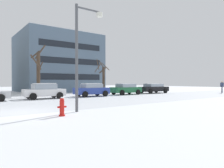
% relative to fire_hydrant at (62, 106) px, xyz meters
% --- Properties ---
extents(ground_plane, '(120.00, 120.00, 0.00)m').
position_rel_fire_hydrant_xyz_m(ground_plane, '(-1.35, 2.39, -0.47)').
color(ground_plane, white).
extents(road_surface, '(80.00, 8.49, 0.00)m').
position_rel_fire_hydrant_xyz_m(road_surface, '(-1.35, 5.63, -0.46)').
color(road_surface, silver).
rests_on(road_surface, ground).
extents(fire_hydrant, '(0.44, 0.30, 0.93)m').
position_rel_fire_hydrant_xyz_m(fire_hydrant, '(0.00, 0.00, 0.00)').
color(fire_hydrant, red).
rests_on(fire_hydrant, ground).
extents(street_lamp, '(1.75, 0.36, 5.90)m').
position_rel_fire_hydrant_xyz_m(street_lamp, '(1.51, 0.83, 3.13)').
color(street_lamp, '#4C4F54').
rests_on(street_lamp, ground).
extents(parked_car_white, '(3.89, 2.18, 1.50)m').
position_rel_fire_hydrant_xyz_m(parked_car_white, '(2.64, 10.53, 0.29)').
color(parked_car_white, white).
rests_on(parked_car_white, ground).
extents(parked_car_blue, '(3.91, 2.13, 1.46)m').
position_rel_fire_hydrant_xyz_m(parked_car_blue, '(7.91, 10.40, 0.28)').
color(parked_car_blue, '#283D93').
rests_on(parked_car_blue, ground).
extents(parked_car_green, '(4.01, 2.18, 1.42)m').
position_rel_fire_hydrant_xyz_m(parked_car_green, '(13.17, 10.66, 0.27)').
color(parked_car_green, '#1E6038').
rests_on(parked_car_green, ground).
extents(parked_car_black, '(4.63, 2.20, 1.38)m').
position_rel_fire_hydrant_xyz_m(parked_car_black, '(18.43, 10.70, 0.25)').
color(parked_car_black, black).
rests_on(parked_car_black, ground).
extents(pedestrian_crossing, '(0.50, 0.42, 1.73)m').
position_rel_fire_hydrant_xyz_m(pedestrian_crossing, '(26.98, 5.12, 0.54)').
color(pedestrian_crossing, '#2D334C').
rests_on(pedestrian_crossing, ground).
extents(tree_far_left, '(1.80, 1.85, 4.70)m').
position_rel_fire_hydrant_xyz_m(tree_far_left, '(11.12, 12.86, 1.67)').
color(tree_far_left, '#423326').
rests_on(tree_far_left, ground).
extents(tree_far_mid, '(1.78, 1.79, 5.81)m').
position_rel_fire_hydrant_xyz_m(tree_far_mid, '(3.05, 13.68, 2.26)').
color(tree_far_mid, '#423326').
rests_on(tree_far_mid, ground).
extents(building_far_right, '(12.43, 11.53, 9.62)m').
position_rel_fire_hydrant_xyz_m(building_far_right, '(9.76, 24.99, 4.34)').
color(building_far_right, slate).
rests_on(building_far_right, ground).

